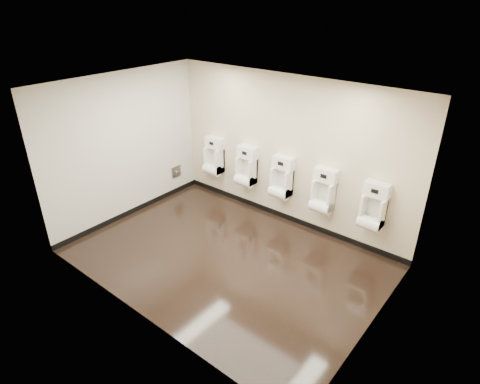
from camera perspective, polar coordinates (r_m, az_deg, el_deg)
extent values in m
cube|color=black|center=(6.88, -1.95, -9.37)|extent=(5.00, 3.50, 0.00)
cube|color=white|center=(5.69, -2.40, 14.04)|extent=(5.00, 3.50, 0.00)
cube|color=beige|center=(7.45, 6.75, 5.73)|extent=(5.00, 0.02, 2.80)
cube|color=beige|center=(5.13, -15.11, -5.38)|extent=(5.00, 0.02, 2.80)
cube|color=beige|center=(7.91, -16.05, 6.10)|extent=(0.02, 3.50, 2.80)
cube|color=beige|center=(5.08, 19.84, -6.54)|extent=(0.02, 3.50, 2.80)
cube|color=silver|center=(7.90, -16.03, 6.09)|extent=(0.01, 3.50, 2.80)
cube|color=black|center=(8.02, 6.19, -3.33)|extent=(5.00, 0.02, 0.10)
cube|color=black|center=(8.45, -14.86, -2.50)|extent=(0.02, 3.50, 0.10)
cube|color=#9E9EA3|center=(8.90, -9.08, 2.91)|extent=(0.03, 0.25, 0.25)
cylinder|color=silver|center=(8.89, -9.00, 2.88)|extent=(0.02, 0.04, 0.04)
cube|color=white|center=(8.54, -3.71, 4.53)|extent=(0.37, 0.27, 0.52)
cube|color=silver|center=(8.59, -3.33, 4.95)|extent=(0.28, 0.01, 0.40)
cylinder|color=white|center=(8.57, -4.00, 3.22)|extent=(0.37, 0.23, 0.23)
cube|color=white|center=(8.43, -3.62, 6.96)|extent=(0.41, 0.20, 0.23)
cube|color=black|center=(8.35, -4.11, 6.90)|extent=(0.10, 0.01, 0.06)
cube|color=silver|center=(8.36, -4.09, 6.90)|extent=(0.12, 0.01, 0.08)
cylinder|color=silver|center=(8.30, -2.54, 6.66)|extent=(0.01, 0.03, 0.03)
cube|color=white|center=(8.02, 0.90, 3.05)|extent=(0.37, 0.27, 0.52)
cube|color=silver|center=(8.07, 1.28, 3.51)|extent=(0.28, 0.01, 0.40)
cylinder|color=white|center=(8.05, 0.57, 1.67)|extent=(0.37, 0.23, 0.23)
cube|color=white|center=(7.90, 1.08, 5.63)|extent=(0.41, 0.20, 0.23)
cube|color=black|center=(7.82, 0.61, 5.55)|extent=(0.10, 0.01, 0.06)
cube|color=silver|center=(7.82, 0.62, 5.56)|extent=(0.12, 0.01, 0.08)
cylinder|color=silver|center=(7.78, 2.31, 5.27)|extent=(0.01, 0.03, 0.03)
cube|color=white|center=(7.57, 5.92, 1.42)|extent=(0.37, 0.27, 0.52)
cube|color=silver|center=(7.63, 6.30, 1.91)|extent=(0.28, 0.01, 0.40)
cylinder|color=white|center=(7.60, 5.56, -0.04)|extent=(0.37, 0.23, 0.23)
cube|color=white|center=(7.45, 6.21, 4.12)|extent=(0.41, 0.20, 0.23)
cube|color=black|center=(7.36, 5.77, 4.02)|extent=(0.10, 0.01, 0.06)
cube|color=silver|center=(7.36, 5.78, 4.03)|extent=(0.12, 0.01, 0.08)
cylinder|color=silver|center=(7.35, 7.59, 3.71)|extent=(0.01, 0.03, 0.03)
cube|color=white|center=(7.19, 11.75, -0.49)|extent=(0.37, 0.27, 0.52)
cube|color=silver|center=(7.24, 12.11, 0.04)|extent=(0.28, 0.01, 0.40)
cylinder|color=white|center=(7.22, 11.34, -2.02)|extent=(0.37, 0.23, 0.23)
cube|color=white|center=(7.06, 12.17, 2.32)|extent=(0.41, 0.20, 0.23)
cube|color=black|center=(6.97, 11.78, 2.20)|extent=(0.10, 0.01, 0.06)
cube|color=silver|center=(6.97, 11.79, 2.21)|extent=(0.12, 0.01, 0.08)
cylinder|color=silver|center=(6.98, 13.69, 1.85)|extent=(0.01, 0.03, 0.03)
cube|color=white|center=(6.89, 18.34, -2.64)|extent=(0.37, 0.27, 0.52)
cube|color=silver|center=(6.94, 18.66, -2.07)|extent=(0.28, 0.01, 0.40)
cylinder|color=white|center=(6.92, 17.89, -4.23)|extent=(0.37, 0.23, 0.23)
cube|color=white|center=(6.75, 18.91, 0.25)|extent=(0.41, 0.20, 0.23)
cube|color=black|center=(6.65, 18.60, 0.10)|extent=(0.10, 0.01, 0.06)
cube|color=silver|center=(6.66, 18.61, 0.11)|extent=(0.12, 0.01, 0.08)
cylinder|color=silver|center=(6.70, 20.57, -0.26)|extent=(0.01, 0.03, 0.03)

